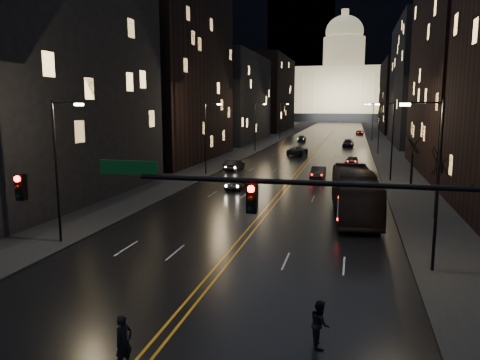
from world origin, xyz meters
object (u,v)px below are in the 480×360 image
Objects in this scene: bus at (355,193)px; pedestrian_a at (124,343)px; oncoming_car_a at (237,183)px; receding_car_a at (318,173)px; traffic_signal at (324,217)px; pedestrian_b at (320,323)px; oncoming_car_b at (234,165)px.

pedestrian_a is at bearing -111.45° from bus.
receding_car_a is (7.62, 9.17, 0.01)m from oncoming_car_a.
pedestrian_b is at bearing 95.09° from traffic_signal.
oncoming_car_a is at bearing 108.97° from traffic_signal.
traffic_signal is at bearing -97.25° from bus.
bus is 3.00× the size of receding_car_a.
traffic_signal is 9.87× the size of pedestrian_b.
receding_car_a is at bearing 94.37° from traffic_signal.
oncoming_car_a is 0.96× the size of receding_car_a.
traffic_signal is at bearing -49.66° from pedestrian_a.
oncoming_car_b is 45.74m from pedestrian_b.
oncoming_car_b is 12.07m from receding_car_a.
oncoming_car_b reaches higher than oncoming_car_a.
pedestrian_b is at bearing -83.53° from receding_car_a.
pedestrian_b is at bearing 113.71° from oncoming_car_b.
pedestrian_a reaches higher than oncoming_car_a.
oncoming_car_b reaches higher than receding_car_a.
pedestrian_a is (-6.29, -2.00, -4.16)m from traffic_signal.
oncoming_car_a is (-10.70, 31.14, -4.40)m from traffic_signal.
bus is at bearing 130.16° from oncoming_car_b.
traffic_signal is at bearing 171.56° from pedestrian_b.
bus is (1.09, 22.11, -3.29)m from traffic_signal.
bus is at bearing 5.72° from pedestrian_a.
oncoming_car_a is at bearing 138.12° from bus.
receding_car_a is at bearing 18.40° from pedestrian_a.
oncoming_car_b is 2.41× the size of pedestrian_a.
pedestrian_b is (14.31, -43.44, 0.13)m from oncoming_car_b.
receding_car_a is (-3.08, 40.31, -4.39)m from traffic_signal.
pedestrian_b reaches higher than oncoming_car_b.
traffic_signal reaches higher than bus.
oncoming_car_b is 47.19m from pedestrian_a.
traffic_signal is at bearing -83.52° from receding_car_a.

